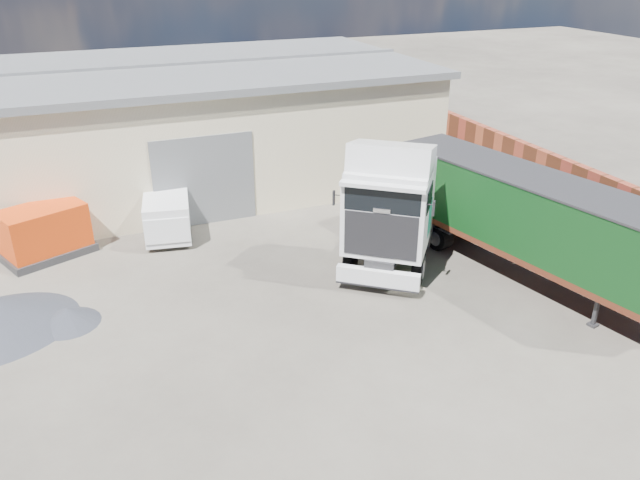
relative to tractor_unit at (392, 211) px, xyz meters
name	(u,v)px	position (x,y,z in m)	size (l,w,h in m)	color
ground	(358,344)	(-3.16, -4.07, -1.97)	(120.00, 120.00, 0.00)	#292721
warehouse	(85,132)	(-9.16, 11.92, 0.69)	(30.60, 12.60, 5.42)	beige
brick_boundary_wall	(547,182)	(8.34, 1.93, -0.72)	(0.35, 26.00, 2.50)	brown
tractor_unit	(392,211)	(0.00, 0.00, 0.00)	(6.31, 7.02, 4.69)	black
box_trailer	(526,215)	(3.70, -2.31, 0.18)	(4.44, 10.85, 3.53)	#2D2D30
panel_van	(168,212)	(-6.77, 5.56, -1.12)	(2.29, 4.23, 1.64)	black
orange_skip	(45,235)	(-11.16, 5.18, -1.17)	(3.45, 2.87, 1.85)	#2D2D30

